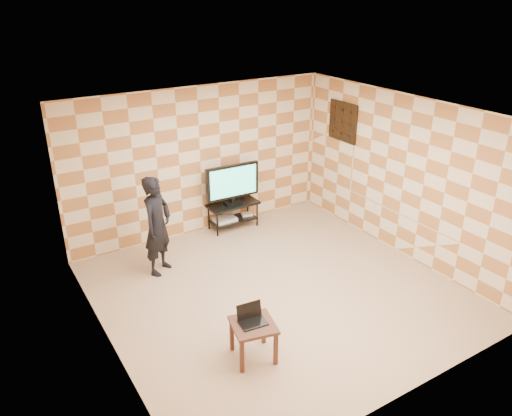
# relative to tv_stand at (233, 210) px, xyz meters

# --- Properties ---
(floor) EXTENTS (5.00, 5.00, 0.00)m
(floor) POSITION_rel_tv_stand_xyz_m (-0.51, -2.25, -0.37)
(floor) COLOR tan
(floor) RESTS_ON ground
(wall_back) EXTENTS (5.00, 0.02, 2.70)m
(wall_back) POSITION_rel_tv_stand_xyz_m (-0.51, 0.25, 0.98)
(wall_back) COLOR beige
(wall_back) RESTS_ON ground
(wall_front) EXTENTS (5.00, 0.02, 2.70)m
(wall_front) POSITION_rel_tv_stand_xyz_m (-0.51, -4.75, 0.98)
(wall_front) COLOR beige
(wall_front) RESTS_ON ground
(wall_left) EXTENTS (0.02, 5.00, 2.70)m
(wall_left) POSITION_rel_tv_stand_xyz_m (-3.01, -2.25, 0.98)
(wall_left) COLOR beige
(wall_left) RESTS_ON ground
(wall_right) EXTENTS (0.02, 5.00, 2.70)m
(wall_right) POSITION_rel_tv_stand_xyz_m (1.99, -2.25, 0.98)
(wall_right) COLOR beige
(wall_right) RESTS_ON ground
(ceiling) EXTENTS (5.00, 5.00, 0.02)m
(ceiling) POSITION_rel_tv_stand_xyz_m (-0.51, -2.25, 2.33)
(ceiling) COLOR white
(ceiling) RESTS_ON wall_back
(wall_art) EXTENTS (0.04, 0.72, 0.72)m
(wall_art) POSITION_rel_tv_stand_xyz_m (1.96, -0.70, 1.58)
(wall_art) COLOR black
(wall_art) RESTS_ON wall_right
(tv_stand) EXTENTS (0.97, 0.44, 0.50)m
(tv_stand) POSITION_rel_tv_stand_xyz_m (0.00, 0.00, 0.00)
(tv_stand) COLOR black
(tv_stand) RESTS_ON floor
(tv) EXTENTS (1.05, 0.21, 0.76)m
(tv) POSITION_rel_tv_stand_xyz_m (0.00, -0.00, 0.55)
(tv) COLOR black
(tv) RESTS_ON tv_stand
(dvd_player) EXTENTS (0.41, 0.30, 0.07)m
(dvd_player) POSITION_rel_tv_stand_xyz_m (-0.17, 0.01, -0.16)
(dvd_player) COLOR silver
(dvd_player) RESTS_ON tv_stand
(game_console) EXTENTS (0.23, 0.19, 0.05)m
(game_console) POSITION_rel_tv_stand_xyz_m (0.31, 0.01, -0.17)
(game_console) COLOR silver
(game_console) RESTS_ON tv_stand
(side_table) EXTENTS (0.61, 0.61, 0.50)m
(side_table) POSITION_rel_tv_stand_xyz_m (-1.58, -3.31, 0.05)
(side_table) COLOR #372118
(side_table) RESTS_ON floor
(laptop) EXTENTS (0.35, 0.29, 0.22)m
(laptop) POSITION_rel_tv_stand_xyz_m (-1.57, -3.26, 0.18)
(laptop) COLOR black
(laptop) RESTS_ON side_table
(person) EXTENTS (0.71, 0.67, 1.62)m
(person) POSITION_rel_tv_stand_xyz_m (-1.78, -0.77, 0.45)
(person) COLOR black
(person) RESTS_ON floor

